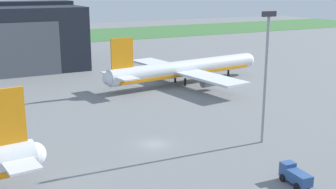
% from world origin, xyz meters
% --- Properties ---
extents(ground_plane, '(440.00, 440.00, 0.00)m').
position_xyz_m(ground_plane, '(0.00, 0.00, 0.00)').
color(ground_plane, slate).
extents(grass_field_strip, '(440.00, 56.00, 0.08)m').
position_xyz_m(grass_field_strip, '(0.00, 152.66, 0.04)').
color(grass_field_strip, '#40743C').
rests_on(grass_field_strip, ground_plane).
extents(airliner_far_right, '(46.18, 40.85, 12.75)m').
position_xyz_m(airliner_far_right, '(25.80, 35.46, 3.70)').
color(airliner_far_right, silver).
rests_on(airliner_far_right, ground_plane).
extents(baggage_tug, '(2.39, 4.67, 2.33)m').
position_xyz_m(baggage_tug, '(9.55, -20.57, 1.18)').
color(baggage_tug, '#335693').
rests_on(baggage_tug, ground_plane).
extents(apron_light_mast, '(2.40, 0.50, 20.47)m').
position_xyz_m(apron_light_mast, '(15.58, -6.96, 11.90)').
color(apron_light_mast, '#99999E').
rests_on(apron_light_mast, ground_plane).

